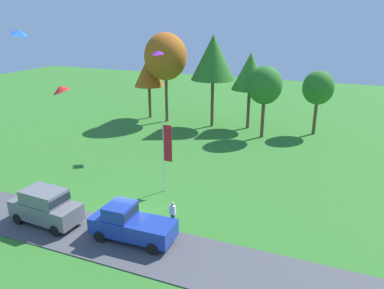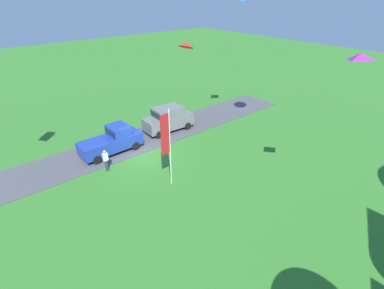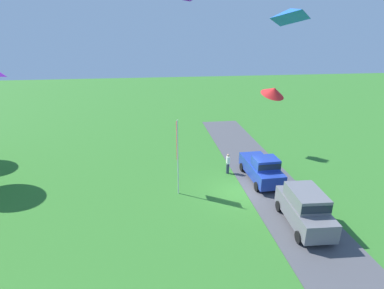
{
  "view_description": "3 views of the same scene",
  "coord_description": "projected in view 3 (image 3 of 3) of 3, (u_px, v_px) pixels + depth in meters",
  "views": [
    {
      "loc": [
        12.06,
        -18.3,
        12.57
      ],
      "look_at": [
        2.53,
        4.87,
        3.9
      ],
      "focal_mm": 35.0,
      "sensor_mm": 36.0,
      "label": 1
    },
    {
      "loc": [
        10.3,
        18.59,
        12.13
      ],
      "look_at": [
        -0.19,
        6.05,
        3.43
      ],
      "focal_mm": 28.0,
      "sensor_mm": 36.0,
      "label": 2
    },
    {
      "loc": [
        -18.49,
        6.23,
        10.91
      ],
      "look_at": [
        0.54,
        3.54,
        3.67
      ],
      "focal_mm": 28.0,
      "sensor_mm": 36.0,
      "label": 3
    }
  ],
  "objects": [
    {
      "name": "car_pickup_by_flagpole",
      "position": [
        262.0,
        168.0,
        22.99
      ],
      "size": [
        5.05,
        2.15,
        2.14
      ],
      "color": "#1E389E",
      "rests_on": "ground"
    },
    {
      "name": "person_watching_sky",
      "position": [
        228.0,
        163.0,
        24.36
      ],
      "size": [
        0.36,
        0.24,
        1.71
      ],
      "color": "#2D334C",
      "rests_on": "ground"
    },
    {
      "name": "car_suv_mid_row",
      "position": [
        305.0,
        207.0,
        17.57
      ],
      "size": [
        4.7,
        2.26,
        2.28
      ],
      "color": "slate",
      "rests_on": "ground"
    },
    {
      "name": "kite_diamond_low_drifter",
      "position": [
        290.0,
        14.0,
        9.19
      ],
      "size": [
        1.07,
        0.98,
        0.59
      ],
      "primitive_type": "pyramid",
      "rotation": [
        -0.31,
        0.0,
        4.73
      ],
      "color": "blue"
    },
    {
      "name": "ground_plane",
      "position": [
        241.0,
        192.0,
        21.79
      ],
      "size": [
        120.0,
        120.0,
        0.0
      ],
      "primitive_type": "plane",
      "color": "#337528"
    },
    {
      "name": "flag_banner",
      "position": [
        177.0,
        147.0,
        20.58
      ],
      "size": [
        0.71,
        0.08,
        5.5
      ],
      "color": "silver",
      "rests_on": "ground"
    },
    {
      "name": "pavement_strip",
      "position": [
        273.0,
        189.0,
        22.1
      ],
      "size": [
        36.0,
        4.4,
        0.06
      ],
      "primitive_type": "cube",
      "color": "#4C4C51",
      "rests_on": "ground"
    },
    {
      "name": "kite_delta_topmost",
      "position": [
        273.0,
        91.0,
        14.69
      ],
      "size": [
        1.6,
        1.56,
        0.76
      ],
      "primitive_type": "cone",
      "rotation": [
        -0.34,
        0.0,
        1.98
      ],
      "color": "red"
    }
  ]
}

